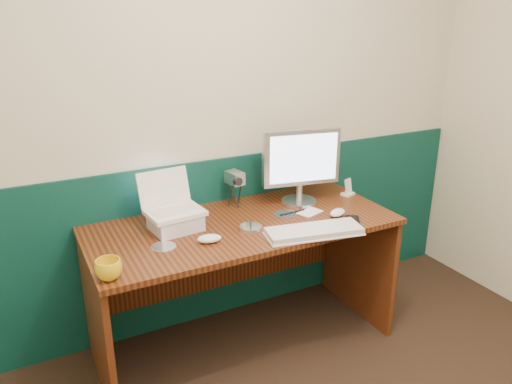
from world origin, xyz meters
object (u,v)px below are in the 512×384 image
keyboard (314,232)px  mug (109,269)px  laptop (174,193)px  desk (244,286)px  camcorder (235,188)px  monitor (300,166)px

keyboard → mug: 0.99m
laptop → mug: 0.55m
desk → camcorder: camcorder is taller
desk → camcorder: bearing=74.6°
desk → monitor: (0.41, 0.11, 0.60)m
monitor → keyboard: size_ratio=0.93×
monitor → laptop: bearing=-166.6°
monitor → mug: (-1.15, -0.38, -0.18)m
laptop → camcorder: size_ratio=1.26×
mug → camcorder: size_ratio=0.52×
mug → desk: bearing=19.9°
laptop → monitor: bearing=-3.5°
monitor → desk: bearing=-153.7°
monitor → camcorder: bearing=171.0°
desk → keyboard: (0.25, -0.29, 0.39)m
desk → keyboard: keyboard is taller
desk → laptop: bearing=166.5°
monitor → camcorder: 0.39m
mug → laptop: bearing=40.9°
monitor → mug: bearing=-150.7°
desk → camcorder: 0.54m
desk → laptop: 0.67m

